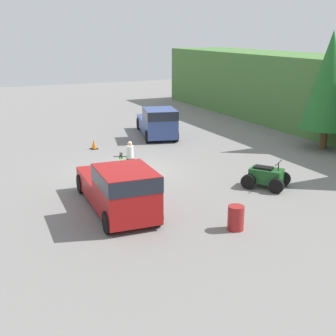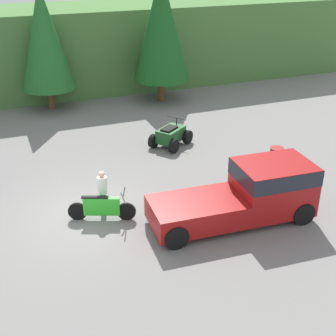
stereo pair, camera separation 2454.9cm
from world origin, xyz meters
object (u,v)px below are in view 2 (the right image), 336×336
at_px(pickup_truck_red, 250,192).
at_px(rider_person, 103,191).
at_px(dirt_bike, 102,208).
at_px(steel_barrel, 276,157).
at_px(quad_atv, 171,136).

relative_size(pickup_truck_red, rider_person, 3.48).
xyz_separation_m(dirt_bike, steel_barrel, (7.94, 1.43, -0.03)).
relative_size(dirt_bike, steel_barrel, 2.53).
xyz_separation_m(rider_person, steel_barrel, (7.78, 1.01, -0.45)).
height_order(rider_person, steel_barrel, rider_person).
height_order(dirt_bike, quad_atv, quad_atv).
distance_m(pickup_truck_red, quad_atv, 6.97).
xyz_separation_m(dirt_bike, rider_person, (0.16, 0.42, 0.43)).
bearing_deg(steel_barrel, dirt_bike, -169.78).
bearing_deg(quad_atv, steel_barrel, -85.19).
bearing_deg(dirt_bike, quad_atv, 69.83).
height_order(dirt_bike, rider_person, rider_person).
distance_m(pickup_truck_red, dirt_bike, 5.12).
bearing_deg(dirt_bike, pickup_truck_red, 1.31).
bearing_deg(pickup_truck_red, dirt_bike, 163.32).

